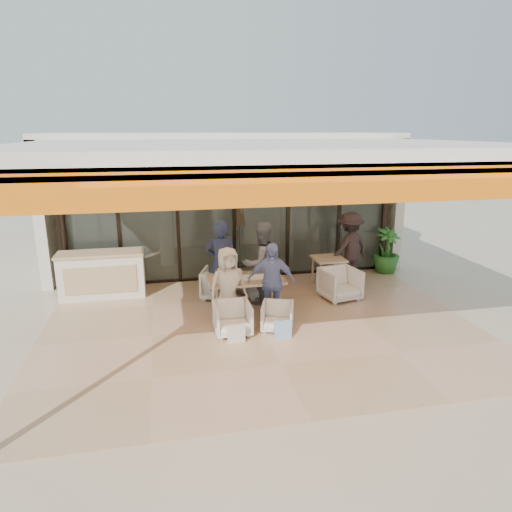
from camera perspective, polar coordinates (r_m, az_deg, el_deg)
The scene contains 21 objects.
ground at distance 8.72m, azimuth 0.58°, elevation -8.90°, with size 70.00×70.00×0.00m, color #C6B293.
terrace_floor at distance 8.72m, azimuth 0.58°, elevation -8.87°, with size 8.00×6.00×0.01m, color tan.
terrace_structure at distance 7.69m, azimuth 1.09°, elevation 12.87°, with size 8.00×6.00×3.40m.
glass_storefront at distance 11.08m, azimuth -2.76°, elevation 5.06°, with size 8.08×0.10×3.20m.
interior_block at distance 13.26m, azimuth -4.39°, elevation 9.51°, with size 9.05×3.62×3.52m.
host_counter at distance 10.60m, azimuth -18.66°, elevation -2.19°, with size 1.85×0.65×1.04m.
dining_table at distance 9.16m, azimuth -1.38°, elevation -3.07°, with size 1.50×0.90×0.93m.
chair_far_left at distance 10.09m, azimuth -4.65°, elevation -3.25°, with size 0.72×0.67×0.74m, color white.
chair_far_right at distance 10.23m, azimuth 0.03°, elevation -3.09°, with size 0.67×0.62×0.69m, color white.
chair_near_left at distance 8.34m, azimuth -2.95°, elevation -7.61°, with size 0.65×0.61×0.67m, color white.
chair_near_right at distance 8.51m, azimuth 2.69°, elevation -7.41°, with size 0.57×0.53×0.58m, color white.
diner_navy at distance 9.44m, azimuth -4.34°, elevation -0.99°, with size 0.68×0.44×1.86m, color #171C34.
diner_grey at distance 9.59m, azimuth 0.65°, elevation -0.92°, with size 0.87×0.67×1.78m, color slate.
diner_cream at distance 8.65m, azimuth -3.51°, elevation -3.77°, with size 0.74×0.48×1.51m, color beige.
diner_periwinkle at distance 8.79m, azimuth 1.92°, elevation -3.24°, with size 0.91×0.38×1.56m, color #7585C3.
tote_bag_cream at distance 8.05m, azimuth -2.48°, elevation -9.78°, with size 0.30×0.10×0.34m, color silver.
tote_bag_blue at distance 8.21m, azimuth 3.39°, elevation -9.25°, with size 0.30×0.10×0.34m, color #99BFD8.
side_table at distance 10.72m, azimuth 9.03°, elevation -0.76°, with size 0.70×0.70×0.74m.
side_chair at distance 10.13m, azimuth 10.47°, elevation -3.28°, with size 0.75×0.70×0.77m, color white.
standing_woman at distance 11.17m, azimuth 11.61°, elevation 1.01°, with size 1.12×0.65×1.74m, color black.
potted_palm at distance 12.23m, azimuth 15.99°, elevation 0.68°, with size 0.67×0.67×1.20m, color #1E5919.
Camera 1 is at (-1.72, -7.76, 3.60)m, focal length 32.00 mm.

